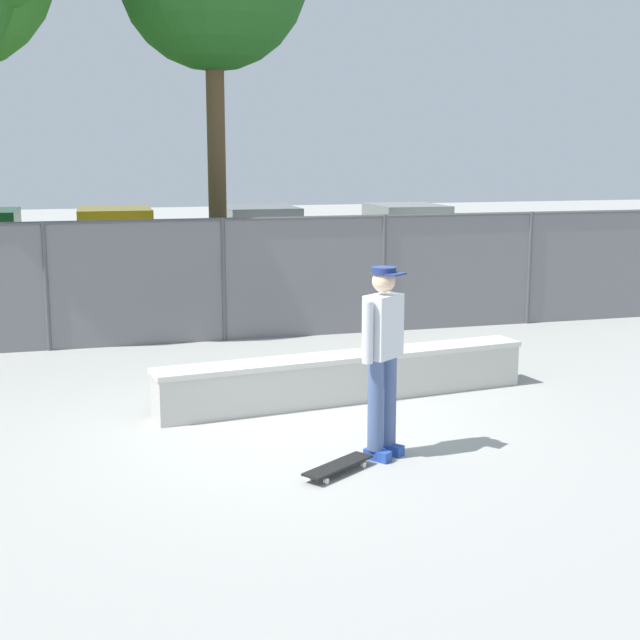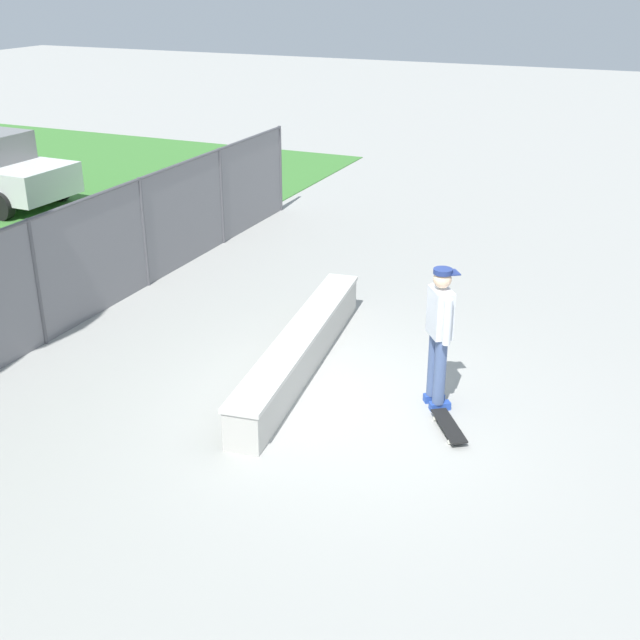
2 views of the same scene
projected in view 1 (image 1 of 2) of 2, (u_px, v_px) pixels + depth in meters
ground_plane at (306, 433)px, 9.38m from camera, size 80.00×80.00×0.00m
grass_strip at (157, 263)px, 23.73m from camera, size 27.71×20.00×0.02m
concrete_ledge at (346, 377)px, 10.56m from camera, size 4.62×1.07×0.56m
skateboarder at (383, 352)px, 8.46m from camera, size 0.50×0.43×1.84m
skateboard at (338, 466)px, 8.18m from camera, size 0.77×0.62×0.09m
chainlink_fence at (224, 275)px, 13.81m from camera, size 15.78×0.07×1.91m
car_yellow at (116, 245)px, 20.11m from camera, size 2.11×4.25×1.66m
car_silver at (261, 242)px, 20.76m from camera, size 2.11×4.25×1.66m
car_white at (407, 239)px, 21.55m from camera, size 2.11×4.25×1.66m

